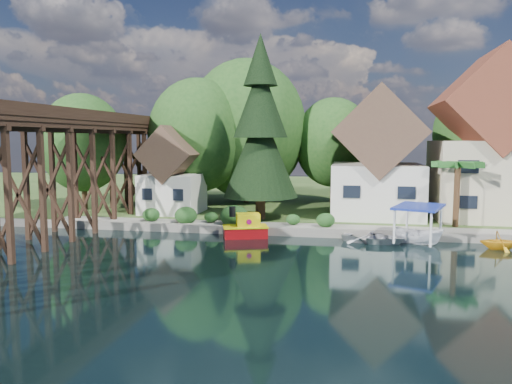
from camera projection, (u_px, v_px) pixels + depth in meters
ground at (266, 262)px, 29.16m from camera, size 140.00×140.00×0.00m
bank at (311, 194)px, 62.36m from camera, size 140.00×52.00×0.50m
seawall at (338, 234)px, 36.21m from camera, size 60.00×0.40×0.62m
promenade at (366, 228)px, 37.09m from camera, size 50.00×2.60×0.06m
trestle_bridge at (63, 164)px, 36.60m from camera, size 4.12×44.18×9.30m
house_left at (377, 162)px, 42.96m from camera, size 7.64×8.64×11.02m
house_center at (487, 148)px, 41.65m from camera, size 8.65×9.18×13.89m
shed at (173, 176)px, 44.95m from camera, size 5.09×5.40×7.85m
bg_trees at (312, 138)px, 48.97m from camera, size 49.90×13.30×10.57m
shrubs at (228, 215)px, 38.93m from camera, size 15.76×2.47×1.70m
conifer at (260, 131)px, 40.94m from camera, size 6.16×6.16×15.17m
palm_tree at (458, 167)px, 37.50m from camera, size 4.50×4.50×5.26m
tugboat at (246, 228)px, 36.33m from camera, size 3.60×2.68×2.33m
boat_white_a at (373, 236)px, 34.58m from camera, size 4.93×4.09×0.88m
boat_canopy at (418, 228)px, 33.92m from camera, size 4.03×4.83×2.66m
boat_yellow at (499, 239)px, 32.41m from camera, size 2.66×2.36×1.29m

